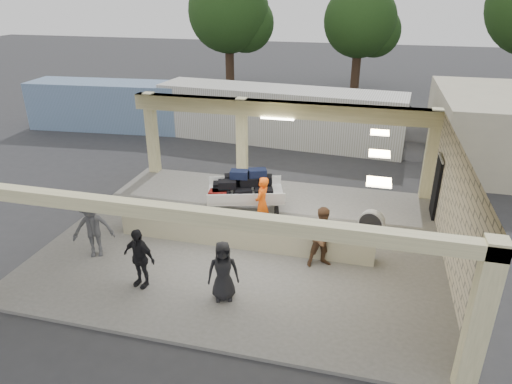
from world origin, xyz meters
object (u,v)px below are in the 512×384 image
(car_dark, at_px, (395,115))
(container_blue, at_px, (119,106))
(baggage_counter, at_px, (243,232))
(container_white, at_px, (278,115))
(luggage_cart, at_px, (244,189))
(baggage_handler, at_px, (262,203))
(passenger_c, at_px, (93,228))
(drum_fan, at_px, (372,223))
(passenger_d, at_px, (223,271))
(passenger_a, at_px, (324,237))
(passenger_b, at_px, (139,258))
(car_white_a, at_px, (424,125))

(car_dark, bearing_deg, container_blue, 139.08)
(baggage_counter, distance_m, container_white, 11.24)
(baggage_counter, xyz_separation_m, luggage_cart, (-0.64, 2.38, 0.35))
(baggage_handler, bearing_deg, container_blue, -121.79)
(passenger_c, relative_size, container_white, 0.14)
(drum_fan, xyz_separation_m, passenger_d, (-3.61, -4.25, 0.33))
(baggage_counter, distance_m, passenger_a, 2.62)
(baggage_handler, bearing_deg, passenger_b, -20.75)
(drum_fan, relative_size, passenger_b, 0.54)
(container_white, bearing_deg, baggage_handler, -76.04)
(baggage_handler, xyz_separation_m, container_blue, (-10.86, 10.03, 0.30))
(luggage_cart, bearing_deg, passenger_d, -96.73)
(passenger_c, bearing_deg, container_blue, 90.57)
(baggage_handler, distance_m, car_dark, 14.87)
(luggage_cart, height_order, passenger_d, passenger_d)
(luggage_cart, distance_m, container_blue, 13.34)
(passenger_d, distance_m, container_blue, 17.64)
(drum_fan, distance_m, container_white, 10.84)
(luggage_cart, bearing_deg, container_white, 77.01)
(baggage_counter, relative_size, car_dark, 1.91)
(passenger_b, relative_size, container_white, 0.13)
(passenger_a, xyz_separation_m, passenger_b, (-4.64, -2.16, -0.07))
(passenger_b, relative_size, car_dark, 0.39)
(car_white_a, relative_size, container_blue, 0.55)
(luggage_cart, height_order, car_dark, luggage_cart)
(container_white, bearing_deg, passenger_d, -78.75)
(passenger_d, relative_size, container_white, 0.13)
(luggage_cart, relative_size, passenger_b, 1.79)
(container_blue, bearing_deg, car_white_a, 2.29)
(passenger_a, bearing_deg, baggage_handler, 117.33)
(luggage_cart, relative_size, drum_fan, 3.32)
(passenger_d, bearing_deg, car_white_a, 50.12)
(passenger_b, xyz_separation_m, car_white_a, (8.42, 16.04, -0.15))
(drum_fan, height_order, container_blue, container_blue)
(passenger_b, xyz_separation_m, passenger_c, (-2.01, 1.02, 0.08))
(passenger_d, distance_m, car_white_a, 17.15)
(passenger_b, xyz_separation_m, passenger_d, (2.34, -0.00, -0.03))
(drum_fan, relative_size, container_blue, 0.09)
(car_dark, bearing_deg, passenger_d, -160.27)
(baggage_handler, xyz_separation_m, container_white, (-1.50, 9.90, 0.38))
(baggage_handler, xyz_separation_m, passenger_c, (-4.43, -2.89, 0.01))
(car_white_a, relative_size, container_white, 0.43)
(drum_fan, xyz_separation_m, container_blue, (-14.41, 9.70, 0.74))
(drum_fan, relative_size, car_white_a, 0.16)
(passenger_d, relative_size, car_white_a, 0.29)
(passenger_b, xyz_separation_m, container_blue, (-8.45, 13.95, 0.37))
(luggage_cart, xyz_separation_m, passenger_d, (0.88, -5.04, -0.02))
(passenger_c, distance_m, container_blue, 14.44)
(drum_fan, bearing_deg, luggage_cart, -174.88)
(passenger_a, distance_m, car_white_a, 14.39)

